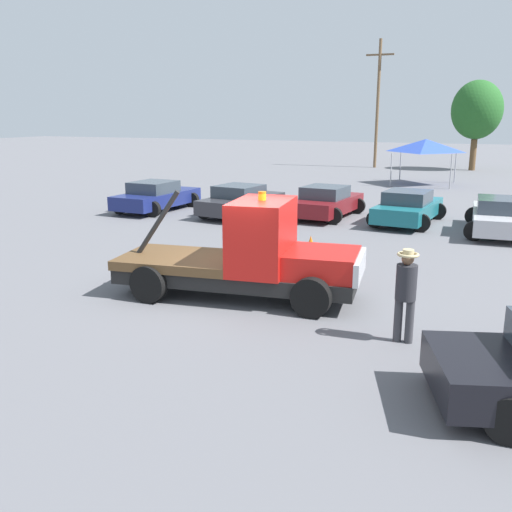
# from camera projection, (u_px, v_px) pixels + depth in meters

# --- Properties ---
(ground_plane) EXTENTS (160.00, 160.00, 0.00)m
(ground_plane) POSITION_uv_depth(u_px,v_px,m) (237.00, 296.00, 13.66)
(ground_plane) COLOR slate
(tow_truck) EXTENTS (5.96, 2.68, 2.55)m
(tow_truck) POSITION_uv_depth(u_px,v_px,m) (251.00, 258.00, 13.33)
(tow_truck) COLOR black
(tow_truck) RESTS_ON ground
(person_near_truck) EXTENTS (0.40, 0.40, 1.82)m
(person_near_truck) POSITION_uv_depth(u_px,v_px,m) (406.00, 288.00, 10.68)
(person_near_truck) COLOR #38383D
(person_near_truck) RESTS_ON ground
(parked_car_navy) EXTENTS (2.64, 4.61, 1.34)m
(parked_car_navy) POSITION_uv_depth(u_px,v_px,m) (156.00, 196.00, 25.75)
(parked_car_navy) COLOR navy
(parked_car_navy) RESTS_ON ground
(parked_car_charcoal) EXTENTS (2.89, 4.55, 1.34)m
(parked_car_charcoal) POSITION_uv_depth(u_px,v_px,m) (241.00, 201.00, 24.39)
(parked_car_charcoal) COLOR #2D2D33
(parked_car_charcoal) RESTS_ON ground
(parked_car_maroon) EXTENTS (2.71, 4.44, 1.34)m
(parked_car_maroon) POSITION_uv_depth(u_px,v_px,m) (326.00, 202.00, 24.05)
(parked_car_maroon) COLOR maroon
(parked_car_maroon) RESTS_ON ground
(parked_car_teal) EXTENTS (2.71, 4.57, 1.34)m
(parked_car_teal) POSITION_uv_depth(u_px,v_px,m) (408.00, 208.00, 22.64)
(parked_car_teal) COLOR #196670
(parked_car_teal) RESTS_ON ground
(parked_car_silver) EXTENTS (2.58, 4.82, 1.34)m
(parked_car_silver) POSITION_uv_depth(u_px,v_px,m) (500.00, 216.00, 20.70)
(parked_car_silver) COLOR #B7B7BC
(parked_car_silver) RESTS_ON ground
(canopy_tent_blue) EXTENTS (3.51, 3.51, 2.79)m
(canopy_tent_blue) POSITION_uv_depth(u_px,v_px,m) (426.00, 146.00, 34.97)
(canopy_tent_blue) COLOR #9E9EA3
(canopy_tent_blue) RESTS_ON ground
(tree_left) EXTENTS (3.81, 3.81, 6.81)m
(tree_left) POSITION_uv_depth(u_px,v_px,m) (477.00, 110.00, 43.54)
(tree_left) COLOR brown
(tree_left) RESTS_ON ground
(traffic_cone) EXTENTS (0.40, 0.40, 0.55)m
(traffic_cone) POSITION_uv_depth(u_px,v_px,m) (311.00, 245.00, 17.92)
(traffic_cone) COLOR black
(traffic_cone) RESTS_ON ground
(utility_pole) EXTENTS (2.20, 0.24, 10.04)m
(utility_pole) POSITION_uv_depth(u_px,v_px,m) (378.00, 101.00, 45.77)
(utility_pole) COLOR brown
(utility_pole) RESTS_ON ground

